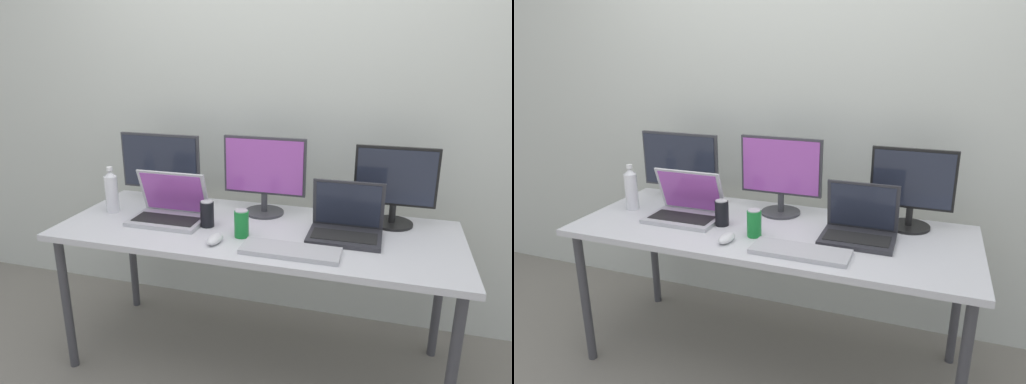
# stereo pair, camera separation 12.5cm
# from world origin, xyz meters

# --- Properties ---
(ground_plane) EXTENTS (16.00, 16.00, 0.00)m
(ground_plane) POSITION_xyz_m (0.00, 0.00, 0.00)
(ground_plane) COLOR gray
(wall_back) EXTENTS (7.00, 0.08, 2.60)m
(wall_back) POSITION_xyz_m (0.00, 0.59, 1.30)
(wall_back) COLOR silver
(wall_back) RESTS_ON ground
(work_desk) EXTENTS (1.88, 0.73, 0.74)m
(work_desk) POSITION_xyz_m (0.00, 0.00, 0.68)
(work_desk) COLOR #424247
(work_desk) RESTS_ON ground
(monitor_left) EXTENTS (0.45, 0.18, 0.38)m
(monitor_left) POSITION_xyz_m (-0.61, 0.22, 0.95)
(monitor_left) COLOR #38383D
(monitor_left) RESTS_ON work_desk
(monitor_center) EXTENTS (0.42, 0.20, 0.40)m
(monitor_center) POSITION_xyz_m (-0.02, 0.21, 0.96)
(monitor_center) COLOR #38383D
(monitor_center) RESTS_ON work_desk
(monitor_right) EXTENTS (0.38, 0.20, 0.38)m
(monitor_right) POSITION_xyz_m (0.62, 0.23, 0.94)
(monitor_right) COLOR black
(monitor_right) RESTS_ON work_desk
(laptop_silver) EXTENTS (0.36, 0.24, 0.24)m
(laptop_silver) POSITION_xyz_m (-0.44, -0.02, 0.80)
(laptop_silver) COLOR #B7B7BC
(laptop_silver) RESTS_ON work_desk
(laptop_secondary) EXTENTS (0.32, 0.23, 0.25)m
(laptop_secondary) POSITION_xyz_m (0.42, 0.02, 0.80)
(laptop_secondary) COLOR #2D2D33
(laptop_secondary) RESTS_ON work_desk
(keyboard_main) EXTENTS (0.42, 0.15, 0.02)m
(keyboard_main) POSITION_xyz_m (0.22, -0.23, 0.75)
(keyboard_main) COLOR #B2B2B7
(keyboard_main) RESTS_ON work_desk
(mouse_by_keyboard) EXTENTS (0.07, 0.11, 0.04)m
(mouse_by_keyboard) POSITION_xyz_m (-0.12, -0.22, 0.76)
(mouse_by_keyboard) COLOR silver
(mouse_by_keyboard) RESTS_ON work_desk
(water_bottle) EXTENTS (0.07, 0.07, 0.24)m
(water_bottle) POSITION_xyz_m (-0.78, 0.01, 0.85)
(water_bottle) COLOR silver
(water_bottle) RESTS_ON work_desk
(soda_can_near_keyboard) EXTENTS (0.07, 0.07, 0.13)m
(soda_can_near_keyboard) POSITION_xyz_m (-0.03, -0.12, 0.80)
(soda_can_near_keyboard) COLOR #197F33
(soda_can_near_keyboard) RESTS_ON work_desk
(soda_can_by_laptop) EXTENTS (0.07, 0.07, 0.13)m
(soda_can_by_laptop) POSITION_xyz_m (-0.23, -0.04, 0.80)
(soda_can_by_laptop) COLOR black
(soda_can_by_laptop) RESTS_ON work_desk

